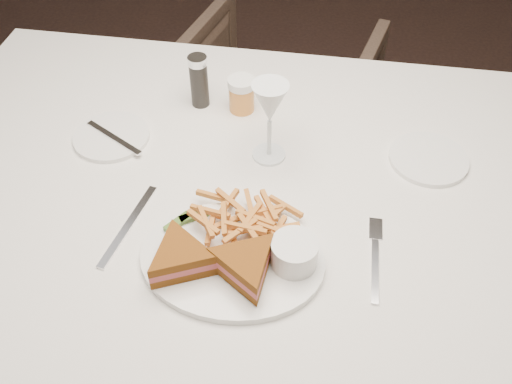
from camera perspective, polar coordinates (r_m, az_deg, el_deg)
The scene contains 4 objects.
ground at distance 1.78m, azimuth -11.33°, elevation -15.87°, with size 5.00×5.00×0.00m, color black.
table at distance 1.40m, azimuth 0.29°, elevation -10.62°, with size 1.47×0.98×0.75m, color silver.
chair_far at distance 2.01m, azimuth 1.71°, elevation 8.56°, with size 0.62×0.58×0.63m, color #433329.
table_setting at distance 1.03m, azimuth -1.46°, elevation -1.22°, with size 0.82×0.60×0.18m.
Camera 1 is at (0.45, -0.75, 1.55)m, focal length 40.00 mm.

